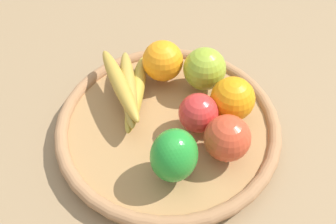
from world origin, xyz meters
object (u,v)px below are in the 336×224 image
at_px(apple_1, 227,138).
at_px(apple_0, 198,114).
at_px(orange_1, 233,99).
at_px(bell_pepper, 174,155).
at_px(apple_2, 205,69).
at_px(orange_0, 163,61).
at_px(banana_bunch, 128,88).

xyz_separation_m(apple_1, apple_0, (0.05, -0.04, -0.00)).
xyz_separation_m(orange_1, apple_0, (0.05, 0.04, -0.00)).
bearing_deg(apple_1, bell_pepper, 38.97).
height_order(apple_2, apple_0, apple_2).
bearing_deg(apple_1, orange_1, -87.07).
bearing_deg(apple_2, orange_1, 135.39).
distance_m(orange_1, orange_0, 0.15).
relative_size(apple_1, orange_0, 0.97).
relative_size(banana_bunch, apple_2, 2.44).
bearing_deg(apple_1, apple_2, -65.68).
relative_size(apple_1, orange_1, 0.98).
xyz_separation_m(bell_pepper, orange_1, (-0.07, -0.14, -0.01)).
relative_size(orange_1, orange_0, 1.00).
bearing_deg(apple_1, apple_0, -36.12).
bearing_deg(apple_0, apple_2, -84.28).
bearing_deg(apple_0, apple_1, 143.88).
relative_size(apple_1, apple_0, 1.11).
relative_size(bell_pepper, orange_1, 1.16).
bearing_deg(orange_1, banana_bunch, 3.21).
bearing_deg(banana_bunch, orange_1, -176.79).
xyz_separation_m(apple_2, orange_1, (-0.06, 0.06, -0.00)).
xyz_separation_m(apple_2, apple_0, (-0.01, 0.10, -0.01)).
bearing_deg(orange_0, bell_pepper, 109.99).
bearing_deg(bell_pepper, apple_1, 142.26).
bearing_deg(apple_2, apple_1, 114.32).
relative_size(apple_2, apple_1, 1.05).
height_order(orange_1, apple_0, orange_1).
height_order(banana_bunch, apple_0, apple_0).
relative_size(banana_bunch, apple_0, 2.86).
relative_size(banana_bunch, orange_0, 2.50).
height_order(banana_bunch, orange_0, orange_0).
distance_m(apple_2, apple_0, 0.10).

